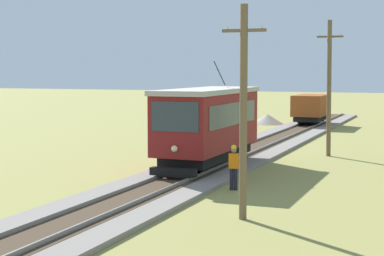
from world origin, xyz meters
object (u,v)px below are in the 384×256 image
at_px(red_tram, 208,123).
at_px(utility_pole_mid, 329,87).
at_px(track_worker, 234,165).
at_px(gravel_pile, 267,119).
at_px(utility_pole_near_tram, 243,110).
at_px(freight_car, 311,108).

bearing_deg(red_tram, utility_pole_mid, 56.06).
bearing_deg(red_tram, track_worker, -59.07).
height_order(red_tram, gravel_pile, red_tram).
xyz_separation_m(red_tram, track_worker, (2.72, -4.54, -1.21)).
bearing_deg(utility_pole_near_tram, track_worker, 111.14).
relative_size(freight_car, utility_pole_near_tram, 0.78).
relative_size(utility_pole_near_tram, gravel_pile, 2.27).
distance_m(utility_pole_mid, track_worker, 11.68).
xyz_separation_m(freight_car, utility_pole_mid, (4.49, -18.42, 2.21)).
height_order(red_tram, freight_car, red_tram).
distance_m(utility_pole_mid, gravel_pile, 21.19).
bearing_deg(track_worker, utility_pole_mid, 159.03).
bearing_deg(freight_car, gravel_pile, 169.53).
bearing_deg(gravel_pile, freight_car, -10.47).
height_order(utility_pole_near_tram, gravel_pile, utility_pole_near_tram).
xyz_separation_m(red_tram, gravel_pile, (-3.94, 25.82, -1.76)).
bearing_deg(track_worker, gravel_pile, -179.61).
height_order(freight_car, gravel_pile, freight_car).
bearing_deg(gravel_pile, red_tram, -81.32).
xyz_separation_m(utility_pole_near_tram, gravel_pile, (-8.43, 34.93, -3.01)).
relative_size(gravel_pile, track_worker, 1.66).
xyz_separation_m(red_tram, freight_car, (-0.00, 25.09, -0.64)).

